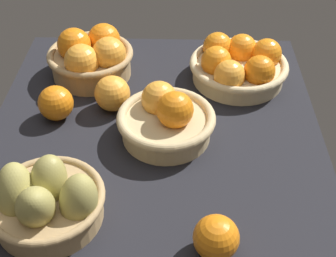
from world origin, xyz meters
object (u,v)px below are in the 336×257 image
at_px(basket_far_left, 238,65).
at_px(loose_orange_side_gap, 216,238).
at_px(basket_near_left, 92,57).
at_px(loose_orange_back_gap, 112,93).
at_px(basket_near_right_pears, 46,201).
at_px(loose_orange_front_gap, 56,103).
at_px(basket_center, 166,119).

bearing_deg(basket_far_left, loose_orange_side_gap, -8.87).
xyz_separation_m(basket_near_left, loose_orange_side_gap, (0.52, 0.28, -0.02)).
distance_m(basket_far_left, loose_orange_side_gap, 0.51).
height_order(loose_orange_back_gap, loose_orange_side_gap, loose_orange_back_gap).
bearing_deg(loose_orange_back_gap, loose_orange_side_gap, 29.05).
height_order(basket_near_left, loose_orange_back_gap, basket_near_left).
distance_m(basket_near_right_pears, basket_far_left, 0.58).
bearing_deg(loose_orange_front_gap, basket_near_right_pears, 9.05).
height_order(basket_far_left, loose_orange_back_gap, basket_far_left).
xyz_separation_m(loose_orange_front_gap, loose_orange_back_gap, (-0.04, 0.12, 0.00)).
distance_m(basket_near_left, loose_orange_front_gap, 0.18).
height_order(basket_far_left, loose_orange_front_gap, basket_far_left).
xyz_separation_m(basket_near_right_pears, loose_orange_side_gap, (0.06, 0.29, -0.01)).
xyz_separation_m(basket_near_left, basket_near_right_pears, (0.46, -0.01, -0.01)).
relative_size(basket_center, loose_orange_front_gap, 2.66).
distance_m(loose_orange_front_gap, loose_orange_back_gap, 0.13).
distance_m(basket_near_right_pears, loose_orange_front_gap, 0.29).
distance_m(basket_near_left, basket_center, 0.29).
bearing_deg(basket_near_left, loose_orange_front_gap, -17.75).
bearing_deg(loose_orange_side_gap, loose_orange_back_gap, -150.95).
bearing_deg(basket_center, basket_near_left, -139.48).
relative_size(basket_near_left, basket_near_right_pears, 0.98).
xyz_separation_m(basket_near_left, basket_far_left, (0.01, 0.36, -0.01)).
distance_m(basket_far_left, loose_orange_back_gap, 0.32).
relative_size(basket_near_left, basket_center, 1.02).
xyz_separation_m(loose_orange_front_gap, loose_orange_side_gap, (0.35, 0.33, -0.00)).
xyz_separation_m(loose_orange_back_gap, loose_orange_side_gap, (0.38, 0.21, -0.00)).
height_order(basket_far_left, loose_orange_side_gap, basket_far_left).
relative_size(basket_near_right_pears, loose_orange_side_gap, 2.81).
xyz_separation_m(basket_near_left, basket_center, (0.22, 0.19, -0.01)).
bearing_deg(basket_near_left, loose_orange_side_gap, 28.36).
height_order(loose_orange_front_gap, loose_orange_side_gap, loose_orange_front_gap).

